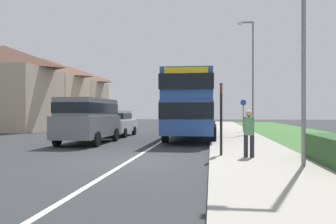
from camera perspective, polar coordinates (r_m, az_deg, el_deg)
name	(u,v)px	position (r m, az deg, el deg)	size (l,w,h in m)	color
ground_plane	(129,161)	(11.22, -6.57, -8.23)	(120.00, 120.00, 0.00)	#2D3033
lane_marking_centre	(163,140)	(19.04, -0.77, -4.80)	(0.14, 60.00, 0.01)	silver
pavement_near_side	(243,144)	(16.92, 12.54, -5.22)	(3.20, 68.00, 0.12)	#9E998E
grass_verge_seaward	(336,145)	(17.84, 26.48, -5.02)	(6.00, 68.00, 0.08)	#3D6B33
double_decker_bus	(192,103)	(20.35, 4.09, 1.54)	(2.80, 10.10, 3.70)	#284C93
parked_van_grey	(89,117)	(17.58, -13.23, -0.83)	(2.11, 4.96, 2.27)	slate
parked_car_white	(116,122)	(22.47, -8.73, -1.71)	(1.98, 4.19, 1.68)	silver
pedestrian_at_stop	(249,131)	(11.41, 13.49, -3.17)	(0.34, 0.34, 1.67)	#23232D
bus_stop_sign	(221,114)	(11.77, 8.94, -0.32)	(0.09, 0.52, 2.60)	black
cycle_route_sign	(243,114)	(26.18, 12.57, -0.35)	(0.44, 0.08, 2.52)	slate
street_lamp_near	(300,3)	(10.56, 21.36, 16.75)	(1.14, 0.20, 8.19)	slate
street_lamp_mid	(251,70)	(24.68, 13.89, 6.86)	(1.14, 0.20, 7.96)	slate
house_terrace_far_side	(43,92)	(37.72, -20.34, 3.11)	(7.96, 20.30, 7.25)	tan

